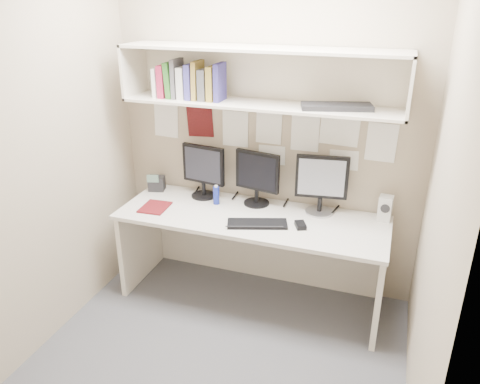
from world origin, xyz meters
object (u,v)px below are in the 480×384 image
(maroon_notebook, at_px, (155,207))
(monitor_right, at_px, (321,182))
(monitor_center, at_px, (257,176))
(keyboard, at_px, (257,224))
(speaker, at_px, (385,208))
(monitor_left, at_px, (203,169))
(desk_phone, at_px, (157,183))
(desk, at_px, (251,257))

(maroon_notebook, bearing_deg, monitor_right, 12.31)
(monitor_center, distance_m, keyboard, 0.44)
(speaker, xyz_separation_m, maroon_notebook, (-1.68, -0.36, -0.09))
(monitor_center, xyz_separation_m, speaker, (0.96, 0.02, -0.14))
(monitor_right, relative_size, keyboard, 1.05)
(monitor_left, bearing_deg, monitor_center, 8.66)
(desk_phone, bearing_deg, maroon_notebook, -79.62)
(maroon_notebook, xyz_separation_m, desk_phone, (-0.16, 0.33, 0.05))
(monitor_center, xyz_separation_m, monitor_right, (0.49, -0.00, 0.01))
(monitor_center, distance_m, desk_phone, 0.89)
(keyboard, bearing_deg, desk_phone, 142.47)
(monitor_center, relative_size, keyboard, 1.00)
(monitor_right, bearing_deg, monitor_center, 171.86)
(monitor_right, distance_m, keyboard, 0.57)
(speaker, distance_m, desk_phone, 1.84)
(monitor_center, height_order, keyboard, monitor_center)
(desk, bearing_deg, monitor_center, 97.36)
(monitor_center, bearing_deg, desk_phone, -167.96)
(monitor_right, height_order, desk_phone, monitor_right)
(monitor_center, relative_size, speaker, 2.26)
(monitor_center, distance_m, monitor_right, 0.49)
(monitor_left, height_order, monitor_center, monitor_left)
(maroon_notebook, distance_m, desk_phone, 0.37)
(monitor_right, bearing_deg, speaker, -5.39)
(keyboard, height_order, desk_phone, desk_phone)
(monitor_center, bearing_deg, desk, -71.57)
(desk_phone, bearing_deg, monitor_center, -14.49)
(speaker, bearing_deg, desk, -159.96)
(monitor_center, relative_size, monitor_right, 0.95)
(keyboard, bearing_deg, monitor_center, 89.33)
(monitor_center, bearing_deg, keyboard, -61.26)
(monitor_right, bearing_deg, maroon_notebook, -172.43)
(monitor_right, distance_m, maroon_notebook, 1.28)
(monitor_right, height_order, speaker, monitor_right)
(monitor_right, xyz_separation_m, desk_phone, (-1.37, -0.01, -0.18))
(maroon_notebook, bearing_deg, speaker, 8.80)
(desk, height_order, monitor_left, monitor_left)
(monitor_center, height_order, monitor_right, monitor_right)
(speaker, bearing_deg, keyboard, -150.26)
(keyboard, relative_size, speaker, 2.27)
(desk, height_order, maroon_notebook, maroon_notebook)
(desk, xyz_separation_m, speaker, (0.93, 0.24, 0.46))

